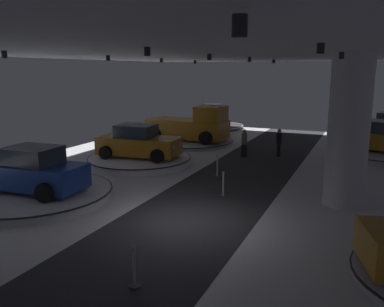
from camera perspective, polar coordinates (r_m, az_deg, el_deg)
The scene contains 17 objects.
ground at distance 13.45m, azimuth -1.00°, elevation -9.65°, with size 24.00×44.00×0.06m.
ceiling_with_spotlights at distance 12.53m, azimuth -1.10°, elevation 14.80°, with size 24.00×44.00×0.39m.
column_right at distance 15.44m, azimuth 21.16°, elevation 3.03°, with size 1.45×1.45×5.50m.
display_platform_near_left at distance 16.78m, azimuth -21.58°, elevation -5.33°, with size 6.09×6.09×0.34m.
display_car_near_left at distance 16.53m, azimuth -21.74°, elevation -2.30°, with size 4.33×2.45×1.71m.
display_platform_far_left at distance 27.21m, azimuth -0.63°, elevation 1.75°, with size 6.07×6.07×0.25m.
pickup_truck_far_left at distance 26.90m, azimuth -0.03°, elevation 3.89°, with size 5.39×2.84×2.30m.
display_platform_deep_left at distance 34.48m, azimuth 2.56°, elevation 3.88°, with size 5.60×5.60×0.25m.
display_car_deep_left at distance 34.40m, azimuth 2.59°, elevation 5.33°, with size 2.60×4.38×1.71m.
display_platform_far_right at distance 25.19m, azimuth 25.40°, elevation -0.09°, with size 5.34×5.34×0.35m.
display_platform_mid_left at distance 21.43m, azimuth -7.40°, elevation -0.92°, with size 5.40×5.40×0.37m.
display_car_mid_left at distance 21.26m, azimuth -7.55°, elevation 1.53°, with size 4.37×2.56×1.71m.
visitor_walking_near at distance 23.44m, azimuth 12.15°, elevation 1.75°, with size 0.32×0.32×1.59m.
visitor_walking_far at distance 22.94m, azimuth 7.36°, elevation 1.71°, with size 0.32×0.32×1.59m.
stanchion_a at distance 15.88m, azimuth 4.41°, elevation -4.77°, with size 0.28×0.28×1.01m.
stanchion_b at distance 9.69m, azimuth -8.11°, elevation -16.17°, with size 0.28×0.28×1.01m.
stanchion_c at distance 18.75m, azimuth 3.57°, elevation -2.17°, with size 0.28×0.28×1.01m.
Camera 1 is at (5.23, -11.37, 4.90)m, focal length 37.87 mm.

